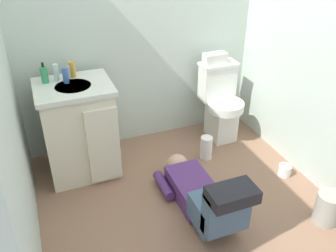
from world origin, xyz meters
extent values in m
cube|color=#8A654E|center=(0.00, 0.00, -0.02)|extent=(2.70, 2.93, 0.04)
cube|color=#B9C9BC|center=(0.00, 1.01, 1.20)|extent=(2.36, 0.08, 2.40)
cube|color=#B9C9BC|center=(1.14, 0.00, 1.20)|extent=(0.08, 1.93, 2.40)
cube|color=white|center=(0.72, 0.66, 0.19)|extent=(0.22, 0.30, 0.38)
cylinder|color=white|center=(0.72, 0.60, 0.38)|extent=(0.35, 0.35, 0.08)
cube|color=white|center=(0.72, 0.79, 0.55)|extent=(0.34, 0.17, 0.34)
cube|color=white|center=(0.72, 0.79, 0.73)|extent=(0.36, 0.19, 0.03)
cube|color=beige|center=(-0.67, 0.62, 0.39)|extent=(0.56, 0.48, 0.78)
cube|color=silver|center=(-0.67, 0.62, 0.80)|extent=(0.60, 0.52, 0.04)
cylinder|color=silver|center=(-0.67, 0.60, 0.79)|extent=(0.28, 0.28, 0.05)
cube|color=beige|center=(-0.52, 0.36, 0.37)|extent=(0.26, 0.03, 0.66)
cylinder|color=silver|center=(-0.67, 0.76, 0.87)|extent=(0.02, 0.02, 0.10)
cube|color=#512D6B|center=(0.08, -0.08, 0.09)|extent=(0.29, 0.52, 0.17)
sphere|color=tan|center=(0.08, 0.25, 0.10)|extent=(0.19, 0.19, 0.19)
cube|color=#445D75|center=(0.08, -0.44, 0.18)|extent=(0.31, 0.28, 0.20)
cube|color=#445D75|center=(0.08, -0.58, 0.30)|extent=(0.31, 0.12, 0.32)
cube|color=black|center=(0.08, -0.62, 0.47)|extent=(0.31, 0.19, 0.09)
cylinder|color=#512D6B|center=(-0.11, 0.08, 0.06)|extent=(0.08, 0.30, 0.08)
cube|color=silver|center=(0.67, 0.79, 0.80)|extent=(0.22, 0.11, 0.10)
cylinder|color=#35985F|center=(-0.86, 0.74, 0.89)|extent=(0.06, 0.06, 0.13)
cylinder|color=black|center=(-0.86, 0.74, 0.97)|extent=(0.02, 0.02, 0.04)
cylinder|color=silver|center=(-0.76, 0.74, 0.89)|extent=(0.04, 0.04, 0.14)
cylinder|color=#3B66B1|center=(-0.70, 0.67, 0.88)|extent=(0.05, 0.05, 0.12)
cylinder|color=gold|center=(-0.64, 0.77, 0.89)|extent=(0.05, 0.05, 0.13)
cylinder|color=#9D9B8F|center=(0.88, -0.67, 0.12)|extent=(0.18, 0.18, 0.25)
cylinder|color=white|center=(0.42, 0.38, 0.11)|extent=(0.11, 0.11, 0.22)
cylinder|color=white|center=(0.94, -0.10, 0.05)|extent=(0.11, 0.11, 0.10)
camera|label=1|loc=(-0.92, -2.08, 1.99)|focal=38.85mm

